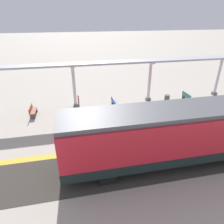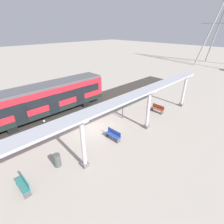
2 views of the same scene
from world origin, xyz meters
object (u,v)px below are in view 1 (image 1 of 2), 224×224
bench_far_end (187,97)px  passenger_waiting_near_edge (178,116)px  canopy_pillar_nearest (218,77)px  canopy_pillar_second (149,82)px  train_near_carriage (177,134)px  bench_near_end (32,111)px  canopy_pillar_third (74,87)px  bench_mid_platform (114,103)px  trash_bin (167,100)px  platform_info_sign (79,106)px

bench_far_end → passenger_waiting_near_edge: bearing=142.2°
canopy_pillar_nearest → canopy_pillar_second: bearing=90.0°
train_near_carriage → bench_near_end: bearing=48.7°
bench_far_end → canopy_pillar_third: bearing=84.7°
train_near_carriage → bench_far_end: bearing=-35.0°
canopy_pillar_nearest → bench_mid_platform: (-0.94, 11.32, -1.54)m
bench_mid_platform → trash_bin: (-0.46, -5.05, 0.05)m
train_near_carriage → canopy_pillar_second: size_ratio=3.33×
canopy_pillar_nearest → canopy_pillar_third: 14.89m
canopy_pillar_nearest → canopy_pillar_second: same height
bench_far_end → canopy_pillar_second: bearing=74.7°
train_near_carriage → bench_mid_platform: bearing=12.4°
bench_far_end → canopy_pillar_nearest: bearing=-75.3°
bench_far_end → trash_bin: trash_bin is taller
canopy_pillar_nearest → train_near_carriage: bearing=133.7°
bench_far_end → trash_bin: size_ratio=1.52×
train_near_carriage → trash_bin: size_ratio=13.13×
bench_mid_platform → passenger_waiting_near_edge: passenger_waiting_near_edge is taller
canopy_pillar_nearest → bench_far_end: 4.29m
bench_mid_platform → trash_bin: size_ratio=1.52×
trash_bin → passenger_waiting_near_edge: (-4.17, 1.14, 0.48)m
canopy_pillar_third → bench_far_end: (-1.02, -11.01, -1.54)m
canopy_pillar_third → bench_near_end: size_ratio=2.59×
trash_bin → platform_info_sign: bearing=100.4°
canopy_pillar_nearest → platform_info_sign: bearing=101.4°
canopy_pillar_nearest → trash_bin: (-1.41, 6.27, -1.49)m
canopy_pillar_second → bench_far_end: canopy_pillar_second is taller
bench_near_end → platform_info_sign: 4.42m
canopy_pillar_nearest → bench_mid_platform: size_ratio=2.59×
bench_far_end → platform_info_sign: (-1.93, 10.80, 0.89)m
canopy_pillar_third → bench_near_end: canopy_pillar_third is taller
trash_bin → train_near_carriage: bearing=157.1°
canopy_pillar_third → bench_near_end: 4.18m
canopy_pillar_second → bench_near_end: canopy_pillar_second is taller
bench_near_end → canopy_pillar_third: bearing=-73.1°
train_near_carriage → trash_bin: train_near_carriage is taller
canopy_pillar_nearest → canopy_pillar_third: (0.00, 14.89, 0.00)m
platform_info_sign → passenger_waiting_near_edge: (-2.62, -7.27, -0.35)m
canopy_pillar_second → passenger_waiting_near_edge: canopy_pillar_second is taller
canopy_pillar_second → trash_bin: bearing=-136.4°
trash_bin → platform_info_sign: (-1.54, 8.40, 0.83)m
trash_bin → canopy_pillar_second: bearing=43.6°
canopy_pillar_second → canopy_pillar_third: same height
canopy_pillar_third → bench_near_end: (-1.13, 3.72, -1.54)m
bench_near_end → bench_far_end: same height
canopy_pillar_second → bench_far_end: bearing=-105.3°
canopy_pillar_nearest → canopy_pillar_third: same height
bench_far_end → passenger_waiting_near_edge: 5.79m
train_near_carriage → canopy_pillar_second: canopy_pillar_second is taller
bench_far_end → bench_near_end: bearing=90.4°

